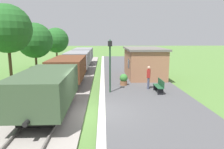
{
  "coord_description": "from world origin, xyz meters",
  "views": [
    {
      "loc": [
        0.5,
        -10.34,
        4.13
      ],
      "look_at": [
        1.11,
        4.22,
        1.41
      ],
      "focal_mm": 33.14,
      "sensor_mm": 36.0,
      "label": 1
    }
  ],
  "objects_px": {
    "tree_field_distant": "(56,40)",
    "tree_trackside_far": "(7,29)",
    "freight_train": "(74,64)",
    "bench_down_platform": "(136,65)",
    "potted_planter": "(124,79)",
    "lamp_post_near": "(110,56)",
    "person_waiting": "(149,77)",
    "bench_near_hut": "(159,86)",
    "station_hut": "(144,62)",
    "tree_field_left": "(35,41)"
  },
  "relations": [
    {
      "from": "lamp_post_near",
      "to": "potted_planter",
      "type": "bearing_deg",
      "value": 60.96
    },
    {
      "from": "bench_near_hut",
      "to": "tree_trackside_far",
      "type": "xyz_separation_m",
      "value": [
        -12.75,
        6.05,
        4.07
      ]
    },
    {
      "from": "person_waiting",
      "to": "station_hut",
      "type": "bearing_deg",
      "value": -79.47
    },
    {
      "from": "bench_down_platform",
      "to": "lamp_post_near",
      "type": "relative_size",
      "value": 0.41
    },
    {
      "from": "person_waiting",
      "to": "tree_trackside_far",
      "type": "bearing_deg",
      "value": -5.12
    },
    {
      "from": "bench_near_hut",
      "to": "tree_field_left",
      "type": "height_order",
      "value": "tree_field_left"
    },
    {
      "from": "freight_train",
      "to": "bench_down_platform",
      "type": "xyz_separation_m",
      "value": [
        6.78,
        4.01,
        -0.68
      ]
    },
    {
      "from": "bench_near_hut",
      "to": "lamp_post_near",
      "type": "xyz_separation_m",
      "value": [
        -3.43,
        0.18,
        2.08
      ]
    },
    {
      "from": "bench_down_platform",
      "to": "person_waiting",
      "type": "bearing_deg",
      "value": -93.35
    },
    {
      "from": "bench_down_platform",
      "to": "lamp_post_near",
      "type": "distance_m",
      "value": 10.94
    },
    {
      "from": "person_waiting",
      "to": "bench_near_hut",
      "type": "bearing_deg",
      "value": 135.52
    },
    {
      "from": "lamp_post_near",
      "to": "tree_trackside_far",
      "type": "bearing_deg",
      "value": 147.82
    },
    {
      "from": "tree_field_distant",
      "to": "tree_trackside_far",
      "type": "bearing_deg",
      "value": -94.23
    },
    {
      "from": "bench_near_hut",
      "to": "tree_field_distant",
      "type": "relative_size",
      "value": 0.27
    },
    {
      "from": "freight_train",
      "to": "tree_trackside_far",
      "type": "relative_size",
      "value": 3.69
    },
    {
      "from": "freight_train",
      "to": "potted_planter",
      "type": "height_order",
      "value": "freight_train"
    },
    {
      "from": "freight_train",
      "to": "tree_field_distant",
      "type": "height_order",
      "value": "tree_field_distant"
    },
    {
      "from": "station_hut",
      "to": "tree_field_distant",
      "type": "distance_m",
      "value": 19.22
    },
    {
      "from": "lamp_post_near",
      "to": "tree_trackside_far",
      "type": "height_order",
      "value": "tree_trackside_far"
    },
    {
      "from": "bench_down_platform",
      "to": "potted_planter",
      "type": "xyz_separation_m",
      "value": [
        -2.27,
        -8.1,
        0.0
      ]
    },
    {
      "from": "bench_near_hut",
      "to": "bench_down_platform",
      "type": "xyz_separation_m",
      "value": [
        0.0,
        10.37,
        0.0
      ]
    },
    {
      "from": "potted_planter",
      "to": "lamp_post_near",
      "type": "bearing_deg",
      "value": -119.04
    },
    {
      "from": "person_waiting",
      "to": "bench_down_platform",
      "type": "bearing_deg",
      "value": -76.06
    },
    {
      "from": "bench_down_platform",
      "to": "potted_planter",
      "type": "relative_size",
      "value": 1.64
    },
    {
      "from": "tree_field_left",
      "to": "freight_train",
      "type": "bearing_deg",
      "value": -49.49
    },
    {
      "from": "bench_near_hut",
      "to": "potted_planter",
      "type": "xyz_separation_m",
      "value": [
        -2.27,
        2.27,
        0.0
      ]
    },
    {
      "from": "potted_planter",
      "to": "tree_field_distant",
      "type": "xyz_separation_m",
      "value": [
        -9.37,
        18.7,
        2.73
      ]
    },
    {
      "from": "station_hut",
      "to": "person_waiting",
      "type": "distance_m",
      "value": 4.84
    },
    {
      "from": "station_hut",
      "to": "bench_down_platform",
      "type": "distance_m",
      "value": 4.66
    },
    {
      "from": "bench_near_hut",
      "to": "potted_planter",
      "type": "height_order",
      "value": "potted_planter"
    },
    {
      "from": "station_hut",
      "to": "bench_near_hut",
      "type": "distance_m",
      "value": 5.87
    },
    {
      "from": "freight_train",
      "to": "tree_trackside_far",
      "type": "bearing_deg",
      "value": -177.08
    },
    {
      "from": "tree_field_distant",
      "to": "tree_field_left",
      "type": "bearing_deg",
      "value": -97.01
    },
    {
      "from": "person_waiting",
      "to": "tree_field_distant",
      "type": "distance_m",
      "value": 22.94
    },
    {
      "from": "freight_train",
      "to": "tree_field_distant",
      "type": "bearing_deg",
      "value": 108.4
    },
    {
      "from": "freight_train",
      "to": "lamp_post_near",
      "type": "xyz_separation_m",
      "value": [
        3.35,
        -6.17,
        1.41
      ]
    },
    {
      "from": "lamp_post_near",
      "to": "freight_train",
      "type": "bearing_deg",
      "value": 118.51
    },
    {
      "from": "lamp_post_near",
      "to": "tree_field_distant",
      "type": "bearing_deg",
      "value": 111.56
    },
    {
      "from": "bench_down_platform",
      "to": "tree_trackside_far",
      "type": "relative_size",
      "value": 0.21
    },
    {
      "from": "bench_down_platform",
      "to": "tree_field_left",
      "type": "height_order",
      "value": "tree_field_left"
    },
    {
      "from": "station_hut",
      "to": "bench_down_platform",
      "type": "xyz_separation_m",
      "value": [
        -0.02,
        4.57,
        -0.93
      ]
    },
    {
      "from": "tree_field_left",
      "to": "bench_near_hut",
      "type": "bearing_deg",
      "value": -46.26
    },
    {
      "from": "bench_near_hut",
      "to": "tree_field_left",
      "type": "xyz_separation_m",
      "value": [
        -12.6,
        13.17,
        2.86
      ]
    },
    {
      "from": "bench_near_hut",
      "to": "tree_trackside_far",
      "type": "relative_size",
      "value": 0.21
    },
    {
      "from": "freight_train",
      "to": "bench_down_platform",
      "type": "height_order",
      "value": "freight_train"
    },
    {
      "from": "tree_trackside_far",
      "to": "tree_field_distant",
      "type": "xyz_separation_m",
      "value": [
        1.1,
        14.93,
        -1.34
      ]
    },
    {
      "from": "bench_down_platform",
      "to": "potted_planter",
      "type": "distance_m",
      "value": 8.41
    },
    {
      "from": "station_hut",
      "to": "tree_field_left",
      "type": "distance_m",
      "value": 14.74
    },
    {
      "from": "station_hut",
      "to": "bench_down_platform",
      "type": "height_order",
      "value": "station_hut"
    },
    {
      "from": "tree_field_left",
      "to": "tree_field_distant",
      "type": "relative_size",
      "value": 1.06
    }
  ]
}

